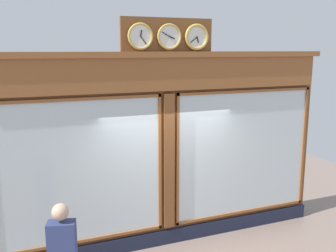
% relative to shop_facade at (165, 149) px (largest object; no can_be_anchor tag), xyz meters
% --- Properties ---
extents(shop_facade, '(6.52, 0.42, 4.15)m').
position_rel_shop_facade_xyz_m(shop_facade, '(0.00, 0.00, 0.00)').
color(shop_facade, brown).
rests_on(shop_facade, ground_plane).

